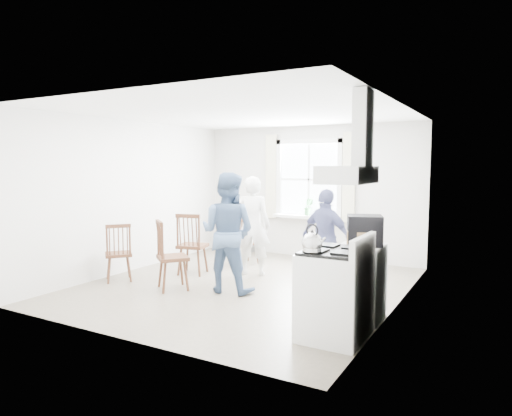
{
  "coord_description": "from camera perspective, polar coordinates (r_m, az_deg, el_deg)",
  "views": [
    {
      "loc": [
        3.49,
        -5.89,
        1.84
      ],
      "look_at": [
        0.08,
        0.2,
        1.18
      ],
      "focal_mm": 32.0,
      "sensor_mm": 36.0,
      "label": 1
    }
  ],
  "objects": [
    {
      "name": "range_hood",
      "position": [
        4.76,
        12.0,
        6.02
      ],
      "size": [
        0.45,
        0.76,
        0.94
      ],
      "color": "white",
      "rests_on": "room_shell"
    },
    {
      "name": "windsor_chair_a",
      "position": [
        7.66,
        -8.26,
        -3.66
      ],
      "size": [
        0.54,
        0.53,
        1.05
      ],
      "color": "#462616",
      "rests_on": "ground"
    },
    {
      "name": "kettle",
      "position": [
        4.66,
        7.02,
        -4.4
      ],
      "size": [
        0.21,
        0.21,
        0.3
      ],
      "color": "silver",
      "rests_on": "gas_stove"
    },
    {
      "name": "windsor_chair_d",
      "position": [
        8.43,
        -1.65,
        -3.54
      ],
      "size": [
        0.47,
        0.46,
        0.86
      ],
      "color": "#462616",
      "rests_on": "ground"
    },
    {
      "name": "low_cabinet",
      "position": [
        5.63,
        12.95,
        -9.03
      ],
      "size": [
        0.5,
        0.55,
        0.9
      ],
      "primitive_type": "cube",
      "color": "white",
      "rests_on": "ground"
    },
    {
      "name": "person_mid",
      "position": [
        6.61,
        -3.57,
        -3.06
      ],
      "size": [
        0.92,
        0.92,
        1.73
      ],
      "primitive_type": "imported",
      "rotation": [
        0.0,
        0.0,
        3.24
      ],
      "color": "#4B658C",
      "rests_on": "ground"
    },
    {
      "name": "cardboard_box",
      "position": [
        5.43,
        12.7,
        -3.77
      ],
      "size": [
        0.31,
        0.26,
        0.17
      ],
      "primitive_type": "cube",
      "rotation": [
        0.0,
        0.0,
        0.28
      ],
      "color": "tan",
      "rests_on": "low_cabinet"
    },
    {
      "name": "windsor_chair_b",
      "position": [
        6.83,
        -11.31,
        -4.85
      ],
      "size": [
        0.61,
        0.61,
        1.04
      ],
      "color": "#462616",
      "rests_on": "ground"
    },
    {
      "name": "windsor_chair_c",
      "position": [
        7.46,
        -16.81,
        -4.61
      ],
      "size": [
        0.55,
        0.55,
        0.94
      ],
      "color": "#462616",
      "rests_on": "ground"
    },
    {
      "name": "window_assembly",
      "position": [
        9.04,
        6.56,
        3.0
      ],
      "size": [
        1.88,
        0.24,
        1.7
      ],
      "color": "white",
      "rests_on": "room_shell"
    },
    {
      "name": "person_right",
      "position": [
        6.92,
        8.75,
        -3.77
      ],
      "size": [
        1.08,
        1.08,
        1.48
      ],
      "primitive_type": "imported",
      "rotation": [
        0.0,
        0.0,
        2.86
      ],
      "color": "navy",
      "rests_on": "ground"
    },
    {
      "name": "person_left",
      "position": [
        7.6,
        -0.47,
        -2.22
      ],
      "size": [
        0.77,
        0.77,
        1.66
      ],
      "primitive_type": "imported",
      "rotation": [
        0.0,
        0.0,
        3.47
      ],
      "color": "white",
      "rests_on": "ground"
    },
    {
      "name": "room_shell",
      "position": [
        6.87,
        -1.37,
        0.91
      ],
      "size": [
        4.62,
        5.12,
        2.64
      ],
      "color": "#786D5C",
      "rests_on": "ground"
    },
    {
      "name": "stereo_stack",
      "position": [
        5.5,
        13.41,
        -2.72
      ],
      "size": [
        0.49,
        0.47,
        0.35
      ],
      "color": "black",
      "rests_on": "low_cabinet"
    },
    {
      "name": "shelf_unit",
      "position": [
        9.67,
        -1.46,
        -3.13
      ],
      "size": [
        0.4,
        0.3,
        0.8
      ],
      "primitive_type": "cube",
      "color": "slate",
      "rests_on": "ground"
    },
    {
      "name": "gas_stove",
      "position": [
        4.99,
        9.88,
        -10.43
      ],
      "size": [
        0.68,
        0.76,
        1.12
      ],
      "color": "white",
      "rests_on": "ground"
    },
    {
      "name": "potted_plant",
      "position": [
        8.98,
        6.56,
        0.17
      ],
      "size": [
        0.22,
        0.22,
        0.34
      ],
      "primitive_type": "imported",
      "rotation": [
        0.0,
        0.0,
        0.19
      ],
      "color": "#377C3F",
      "rests_on": "window_assembly"
    }
  ]
}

